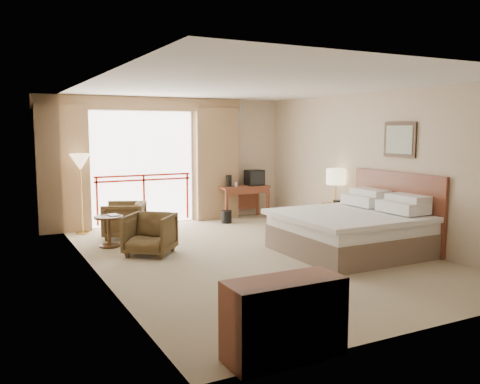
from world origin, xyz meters
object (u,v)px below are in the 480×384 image
dresser (285,319)px  wastebasket (227,217)px  table_lamp (336,177)px  tv (254,178)px  nightstand (337,218)px  armchair_far (125,238)px  floor_lamp (80,165)px  armchair_near (150,254)px  side_table (109,226)px  desk (242,193)px  bed (352,230)px

dresser → wastebasket: bearing=65.1°
table_lamp → tv: bearing=106.0°
nightstand → armchair_far: 4.13m
nightstand → floor_lamp: size_ratio=0.37×
nightstand → armchair_near: bearing=179.3°
side_table → floor_lamp: 1.70m
armchair_far → side_table: (-0.42, -0.61, 0.37)m
table_lamp → wastebasket: size_ratio=2.42×
armchair_far → dresser: 5.65m
desk → armchair_near: (-2.91, -2.36, -0.58)m
nightstand → tv: tv is taller
bed → wastebasket: bed is taller
nightstand → table_lamp: (0.00, 0.05, 0.80)m
table_lamp → floor_lamp: size_ratio=0.43×
tv → armchair_far: 3.49m
table_lamp → dresser: (-3.91, -4.32, -0.73)m
bed → floor_lamp: 5.25m
armchair_far → armchair_near: armchair_far is taller
desk → wastebasket: desk is taller
nightstand → side_table: nightstand is taller
wastebasket → armchair_far: 2.42m
wastebasket → armchair_far: armchair_far is taller
floor_lamp → armchair_near: bearing=-73.2°
table_lamp → desk: size_ratio=0.58×
table_lamp → armchair_near: table_lamp is taller
bed → nightstand: 1.70m
nightstand → wastebasket: nightstand is taller
armchair_near → dresser: bearing=-52.0°
tv → floor_lamp: bearing=176.3°
armchair_far → dresser: bearing=24.1°
nightstand → dresser: (-3.91, -4.27, 0.08)m
armchair_far → armchair_near: (0.05, -1.45, 0.00)m
armchair_far → bed: bearing=71.3°
floor_lamp → wastebasket: bearing=-5.3°
nightstand → armchair_near: (-3.83, -0.07, -0.28)m
wastebasket → dresser: bearing=-111.3°
armchair_near → floor_lamp: bearing=145.8°
armchair_near → table_lamp: bearing=40.9°
bed → armchair_far: bearing=136.9°
table_lamp → armchair_near: (-3.83, -0.12, -1.09)m
bed → tv: (0.21, 3.71, 0.55)m
side_table → armchair_far: bearing=55.4°
dresser → tv: bearing=59.7°
side_table → dresser: 5.05m
wastebasket → floor_lamp: size_ratio=0.18×
dresser → desk: bearing=62.0°
tv → armchair_far: bearing=-170.2°
bed → armchair_far: bed is taller
dresser → side_table: bearing=90.9°
floor_lamp → dresser: floor_lamp is taller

